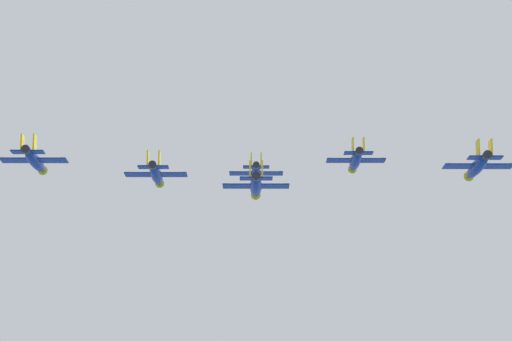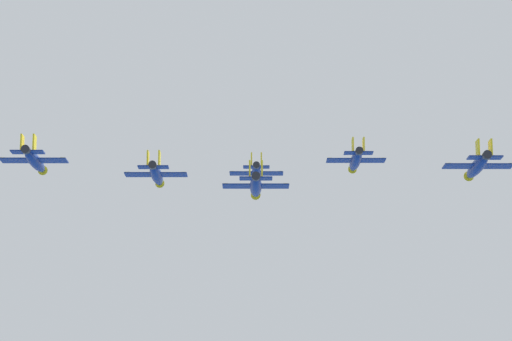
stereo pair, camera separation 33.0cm
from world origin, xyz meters
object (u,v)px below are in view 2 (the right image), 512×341
(jet_left_outer, at_px, (35,160))
(jet_right_wingman, at_px, (356,160))
(jet_left_wingman, at_px, (156,174))
(jet_right_outer, at_px, (477,166))
(jet_slot_rear, at_px, (256,186))
(jet_lead, at_px, (256,173))

(jet_left_outer, bearing_deg, jet_right_wingman, -68.86)
(jet_left_wingman, height_order, jet_right_outer, jet_left_wingman)
(jet_right_wingman, distance_m, jet_right_outer, 25.47)
(jet_right_wingman, xyz_separation_m, jet_right_outer, (-24.93, 0.93, -5.11))
(jet_right_outer, bearing_deg, jet_left_outer, 89.66)
(jet_right_wingman, relative_size, jet_right_outer, 0.94)
(jet_left_wingman, bearing_deg, jet_slot_rear, -139.76)
(jet_left_wingman, xyz_separation_m, jet_left_outer, (-3.10, 24.76, -1.89))
(jet_left_outer, bearing_deg, jet_slot_rear, -90.27)
(jet_lead, height_order, jet_right_outer, jet_lead)
(jet_left_wingman, distance_m, jet_right_outer, 52.14)
(jet_left_wingman, bearing_deg, jet_left_outer, 139.51)
(jet_lead, height_order, jet_left_outer, jet_lead)
(jet_right_outer, relative_size, jet_slot_rear, 1.04)
(jet_lead, xyz_separation_m, jet_right_outer, (-49.86, 1.86, -6.99))
(jet_left_wingman, xyz_separation_m, jet_right_wingman, (-21.83, -23.83, 2.33))
(jet_lead, distance_m, jet_right_wingman, 25.02)
(jet_right_wingman, relative_size, jet_left_outer, 0.98)
(jet_right_wingman, distance_m, jet_slot_rear, 26.22)
(jet_left_wingman, height_order, jet_left_outer, jet_left_wingman)
(jet_slot_rear, bearing_deg, jet_right_wingman, -40.70)
(jet_lead, bearing_deg, jet_right_wingman, -139.77)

